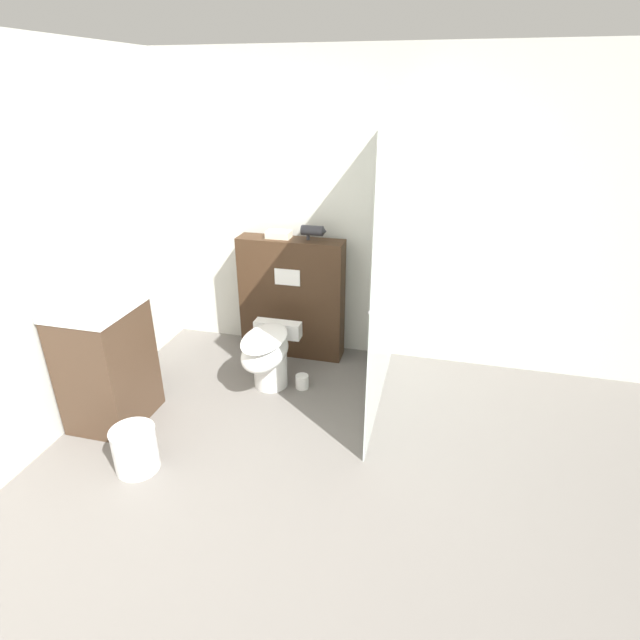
# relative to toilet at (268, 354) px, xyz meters

# --- Properties ---
(ground_plane) EXTENTS (12.00, 12.00, 0.00)m
(ground_plane) POSITION_rel_toilet_xyz_m (0.26, -1.41, -0.31)
(ground_plane) COLOR slate
(wall_back) EXTENTS (8.00, 0.06, 2.50)m
(wall_back) POSITION_rel_toilet_xyz_m (0.26, 0.83, 0.94)
(wall_back) COLOR silver
(wall_back) RESTS_ON ground_plane
(partition_panel) EXTENTS (0.91, 0.22, 1.06)m
(partition_panel) POSITION_rel_toilet_xyz_m (0.01, 0.62, 0.23)
(partition_panel) COLOR #3D2819
(partition_panel) RESTS_ON ground_plane
(shower_glass) EXTENTS (0.04, 1.49, 2.18)m
(shower_glass) POSITION_rel_toilet_xyz_m (0.89, 0.05, 0.79)
(shower_glass) COLOR silver
(shower_glass) RESTS_ON ground_plane
(toilet) EXTENTS (0.39, 0.65, 0.49)m
(toilet) POSITION_rel_toilet_xyz_m (0.00, 0.00, 0.00)
(toilet) COLOR white
(toilet) RESTS_ON ground_plane
(sink_vanity) EXTENTS (0.47, 0.56, 1.11)m
(sink_vanity) POSITION_rel_toilet_xyz_m (-0.95, -0.66, 0.18)
(sink_vanity) COLOR #473323
(sink_vanity) RESTS_ON ground_plane
(hair_drier) EXTENTS (0.21, 0.08, 0.12)m
(hair_drier) POSITION_rel_toilet_xyz_m (0.21, 0.63, 0.84)
(hair_drier) COLOR #2D2D33
(hair_drier) RESTS_ON partition_panel
(folded_towel) EXTENTS (0.20, 0.12, 0.06)m
(folded_towel) POSITION_rel_toilet_xyz_m (-0.09, 0.63, 0.79)
(folded_towel) COLOR beige
(folded_towel) RESTS_ON partition_panel
(spare_toilet_roll) EXTENTS (0.10, 0.10, 0.11)m
(spare_toilet_roll) POSITION_rel_toilet_xyz_m (0.26, 0.06, -0.25)
(spare_toilet_roll) COLOR white
(spare_toilet_roll) RESTS_ON ground_plane
(waste_bin) EXTENTS (0.28, 0.28, 0.30)m
(waste_bin) POSITION_rel_toilet_xyz_m (-0.50, -1.10, -0.16)
(waste_bin) COLOR silver
(waste_bin) RESTS_ON ground_plane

